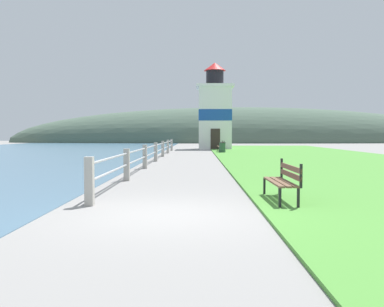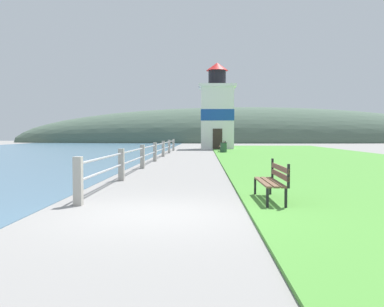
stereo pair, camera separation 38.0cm
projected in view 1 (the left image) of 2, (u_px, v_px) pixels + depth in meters
The scene contains 8 objects.
ground_plane at pixel (167, 215), 8.15m from camera, with size 160.00×160.00×0.00m, color gray.
grass_verge at pixel (318, 159), 25.64m from camera, with size 12.00×52.86×0.06m.
seawall_railing at pixel (156, 150), 23.60m from camera, with size 0.18×29.13×1.05m.
park_bench_near at pixel (284, 179), 9.53m from camera, with size 0.49×1.93×0.94m.
park_bench_midway at pixel (221, 146), 35.57m from camera, with size 0.51×1.96×0.94m.
lighthouse at pixel (215, 112), 42.08m from camera, with size 3.61×3.61×8.48m.
trash_bin at pixel (222, 148), 33.60m from camera, with size 0.54×0.54×0.84m.
distant_hillside at pixel (241, 142), 73.21m from camera, with size 80.00×16.00×12.00m.
Camera 1 is at (0.59, -8.08, 1.55)m, focal length 40.00 mm.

